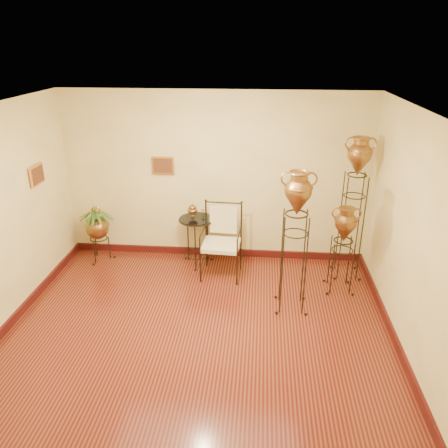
# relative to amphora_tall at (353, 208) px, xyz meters

# --- Properties ---
(ground) EXTENTS (5.00, 5.00, 0.00)m
(ground) POSITION_rel_amphora_tall_xyz_m (-2.15, -1.99, -1.15)
(ground) COLOR maroon
(ground) RESTS_ON ground
(room_shell) EXTENTS (5.02, 5.02, 2.81)m
(room_shell) POSITION_rel_amphora_tall_xyz_m (-2.16, -1.99, 0.59)
(room_shell) COLOR #F7EA9F
(room_shell) RESTS_ON ground
(amphora_tall) EXTENTS (0.54, 0.54, 2.25)m
(amphora_tall) POSITION_rel_amphora_tall_xyz_m (0.00, 0.00, 0.00)
(amphora_tall) COLOR black
(amphora_tall) RESTS_ON ground
(amphora_mid) EXTENTS (0.46, 0.46, 2.01)m
(amphora_mid) POSITION_rel_amphora_tall_xyz_m (-0.93, -1.01, -0.13)
(amphora_mid) COLOR black
(amphora_mid) RESTS_ON ground
(amphora_short) EXTENTS (0.54, 0.54, 1.34)m
(amphora_short) POSITION_rel_amphora_tall_xyz_m (-0.18, -0.46, -0.48)
(amphora_short) COLOR black
(amphora_short) RESTS_ON ground
(planter_urn) EXTENTS (0.69, 0.69, 1.14)m
(planter_urn) POSITION_rel_amphora_tall_xyz_m (-4.10, 0.16, -0.51)
(planter_urn) COLOR black
(planter_urn) RESTS_ON ground
(armchair) EXTENTS (0.69, 0.65, 1.17)m
(armchair) POSITION_rel_amphora_tall_xyz_m (-1.99, -0.22, -0.56)
(armchair) COLOR black
(armchair) RESTS_ON ground
(side_table) EXTENTS (0.64, 0.64, 1.03)m
(side_table) POSITION_rel_amphora_tall_xyz_m (-2.43, 0.16, -0.72)
(side_table) COLOR black
(side_table) RESTS_ON ground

